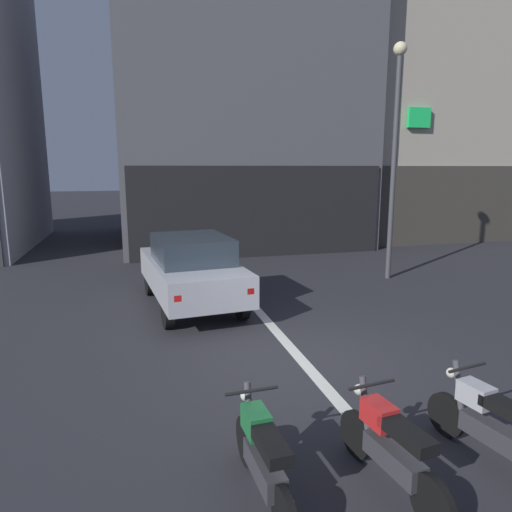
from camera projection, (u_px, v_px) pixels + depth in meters
ground_plane at (302, 360)px, 7.56m from camera, size 120.00×120.00×0.00m
lane_centre_line at (229, 278)px, 13.25m from camera, size 0.20×18.00×0.01m
building_mid_block at (231, 107)px, 19.89m from camera, size 9.46×9.63×11.43m
building_far_right at (391, 124)px, 21.97m from camera, size 9.86×8.33×10.46m
car_silver_crossing_near at (191, 269)px, 10.35m from camera, size 2.16×4.25×1.64m
street_lamp at (395, 138)px, 12.47m from camera, size 0.36×0.36×6.39m
motorcycle_green_row_leftmost at (262, 455)px, 4.33m from camera, size 0.55×1.67×0.98m
motorcycle_red_row_left_mid at (390, 446)px, 4.47m from camera, size 0.55×1.67×0.98m
motorcycle_silver_row_centre at (489, 423)px, 4.88m from camera, size 0.55×1.66×0.98m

